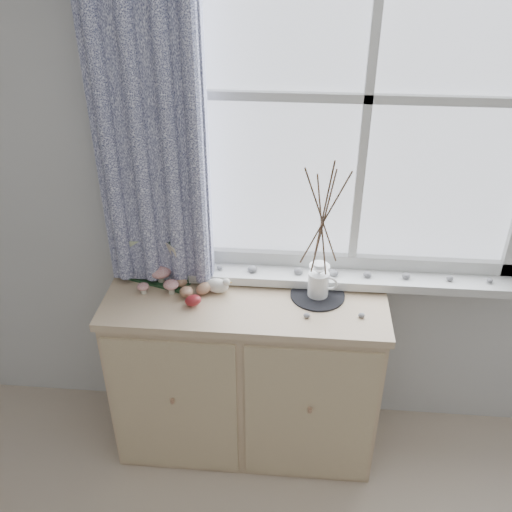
# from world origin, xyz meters

# --- Properties ---
(sideboard) EXTENTS (1.20, 0.45, 0.85)m
(sideboard) POSITION_xyz_m (-0.15, 1.75, 0.43)
(sideboard) COLOR tan
(sideboard) RESTS_ON ground
(botanical_book) EXTENTS (0.35, 0.22, 0.23)m
(botanical_book) POSITION_xyz_m (-0.55, 1.83, 0.96)
(botanical_book) COLOR #1C3C22
(botanical_book) RESTS_ON sideboard
(toadstool_cluster) EXTENTS (0.18, 0.16, 0.09)m
(toadstool_cluster) POSITION_xyz_m (-0.52, 1.82, 0.90)
(toadstool_cluster) COLOR beige
(toadstool_cluster) RESTS_ON sideboard
(wooden_eggs) EXTENTS (0.17, 0.17, 0.07)m
(wooden_eggs) POSITION_xyz_m (-0.38, 1.76, 0.88)
(wooden_eggs) COLOR tan
(wooden_eggs) RESTS_ON sideboard
(songbird_figurine) EXTENTS (0.14, 0.07, 0.07)m
(songbird_figurine) POSITION_xyz_m (-0.28, 1.80, 0.89)
(songbird_figurine) COLOR white
(songbird_figurine) RESTS_ON sideboard
(crocheted_doily) EXTENTS (0.23, 0.23, 0.01)m
(crocheted_doily) POSITION_xyz_m (0.15, 1.81, 0.85)
(crocheted_doily) COLOR black
(crocheted_doily) RESTS_ON sideboard
(twig_pitcher) EXTENTS (0.27, 0.27, 0.66)m
(twig_pitcher) POSITION_xyz_m (0.15, 1.81, 1.23)
(twig_pitcher) COLOR white
(twig_pitcher) RESTS_ON crocheted_doily
(sideboard_pebbles) EXTENTS (0.25, 0.18, 0.02)m
(sideboard_pebbles) POSITION_xyz_m (0.20, 1.71, 0.86)
(sideboard_pebbles) COLOR gray
(sideboard_pebbles) RESTS_ON sideboard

